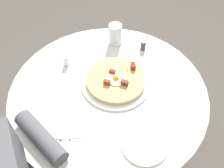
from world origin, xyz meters
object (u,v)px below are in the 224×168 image
knife (62,120)px  pepper_shaker (143,45)px  breakfast_pizza (116,80)px  salt_shaker (66,61)px  fork (71,119)px  water_glass (115,34)px  pizza_plate (116,82)px  dining_table (109,111)px  bread_plate (145,144)px

knife → pepper_shaker: pepper_shaker is taller
breakfast_pizza → salt_shaker: size_ratio=4.98×
breakfast_pizza → fork: (-0.25, -0.11, -0.02)m
breakfast_pizza → pepper_shaker: breakfast_pizza is taller
breakfast_pizza → knife: (-0.29, -0.09, -0.02)m
water_glass → pizza_plate: bearing=-114.0°
pepper_shaker → dining_table: bearing=-146.9°
dining_table → pizza_plate: size_ratio=2.80×
dining_table → breakfast_pizza: size_ratio=3.31×
knife → water_glass: size_ratio=1.56×
fork → bread_plate: bearing=-114.2°
dining_table → pepper_shaker: pepper_shaker is taller
fork → pepper_shaker: bearing=-40.8°
fork → salt_shaker: size_ratio=3.30×
dining_table → salt_shaker: size_ratio=16.50×
breakfast_pizza → knife: 0.30m
fork → knife: 0.04m
pizza_plate → pepper_shaker: size_ratio=6.06×
water_glass → salt_shaker: 0.29m
fork → pepper_shaker: (0.48, 0.26, 0.02)m
bread_plate → knife: bread_plate is taller
salt_shaker → bread_plate: bearing=-75.3°
water_glass → pepper_shaker: water_glass is taller
breakfast_pizza → pizza_plate: bearing=164.7°
fork → salt_shaker: salt_shaker is taller
dining_table → fork: (-0.20, -0.08, 0.18)m
dining_table → pepper_shaker: bearing=33.1°
dining_table → bread_plate: size_ratio=4.94×
dining_table → breakfast_pizza: bearing=26.1°
pepper_shaker → knife: bearing=-154.0°
bread_plate → knife: size_ratio=1.01×
pizza_plate → fork: pizza_plate is taller
dining_table → knife: size_ratio=4.99×
pizza_plate → bread_plate: 0.33m
bread_plate → salt_shaker: (-0.14, 0.54, 0.02)m
bread_plate → pepper_shaker: pepper_shaker is taller
pizza_plate → knife: size_ratio=1.78×
bread_plate → breakfast_pizza: bearing=84.9°
breakfast_pizza → bread_plate: (-0.03, -0.33, -0.02)m
bread_plate → pizza_plate: bearing=85.0°
pizza_plate → knife: (-0.29, -0.09, 0.00)m
water_glass → bread_plate: bearing=-103.7°
fork → knife: (-0.03, 0.01, 0.00)m
dining_table → pizza_plate: pizza_plate is taller
bread_plate → fork: 0.31m
dining_table → pepper_shaker: (0.27, 0.18, 0.20)m
dining_table → pepper_shaker: size_ratio=16.98×
dining_table → water_glass: (0.16, 0.28, 0.23)m
pizza_plate → bread_plate: bearing=-95.0°
pizza_plate → salt_shaker: 0.27m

